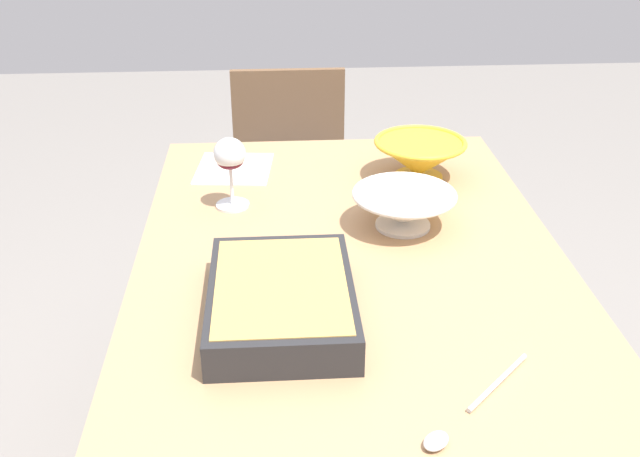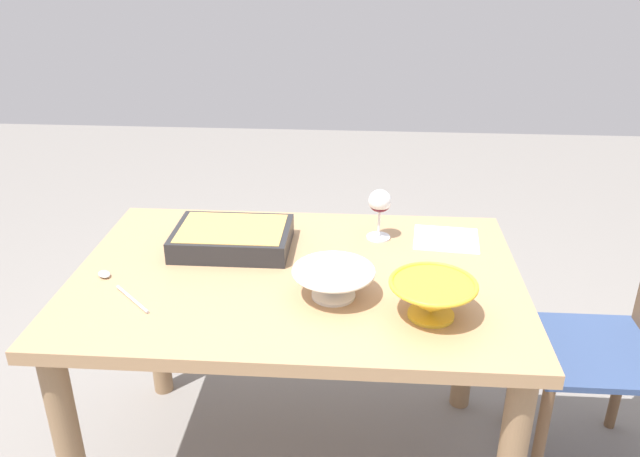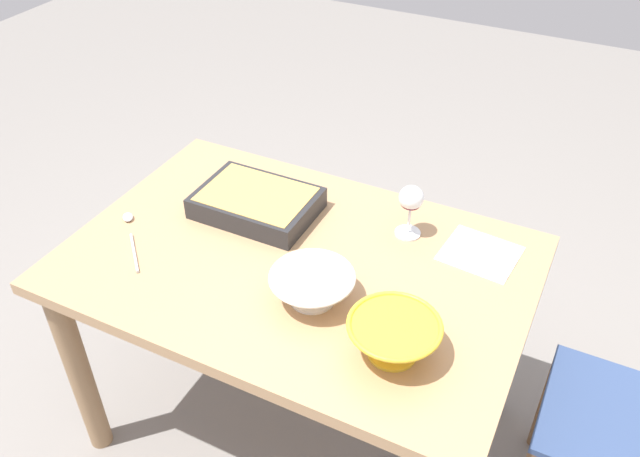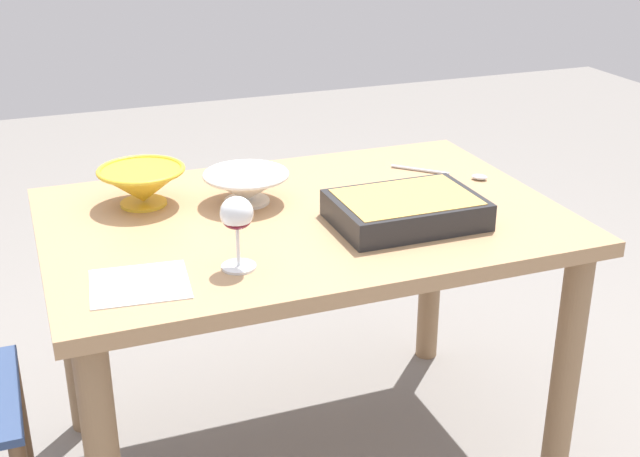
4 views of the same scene
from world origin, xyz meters
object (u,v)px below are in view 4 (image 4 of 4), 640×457
(dining_table, at_px, (304,255))
(small_bowl, at_px, (142,184))
(napkin, at_px, (140,284))
(mixing_bowl, at_px, (246,186))
(wine_glass, at_px, (237,218))
(serving_spoon, at_px, (457,174))
(casserole_dish, at_px, (406,208))

(dining_table, distance_m, small_bowl, 0.45)
(small_bowl, distance_m, napkin, 0.46)
(dining_table, xyz_separation_m, mixing_bowl, (-0.11, 0.12, 0.16))
(wine_glass, distance_m, serving_spoon, 0.82)
(dining_table, relative_size, casserole_dish, 3.63)
(casserole_dish, xyz_separation_m, napkin, (-0.66, -0.11, -0.04))
(casserole_dish, height_order, mixing_bowl, mixing_bowl)
(wine_glass, distance_m, mixing_bowl, 0.39)
(mixing_bowl, bearing_deg, serving_spoon, -1.50)
(wine_glass, xyz_separation_m, casserole_dish, (0.45, 0.10, -0.08))
(small_bowl, height_order, serving_spoon, small_bowl)
(wine_glass, xyz_separation_m, serving_spoon, (0.73, 0.35, -0.11))
(wine_glass, bearing_deg, dining_table, 46.07)
(dining_table, bearing_deg, casserole_dish, -33.89)
(wine_glass, distance_m, small_bowl, 0.47)
(wine_glass, distance_m, napkin, 0.24)
(casserole_dish, bearing_deg, wine_glass, -167.18)
(casserole_dish, relative_size, napkin, 1.75)
(casserole_dish, relative_size, mixing_bowl, 1.59)
(small_bowl, distance_m, serving_spoon, 0.86)
(mixing_bowl, distance_m, small_bowl, 0.26)
(dining_table, distance_m, wine_glass, 0.41)
(mixing_bowl, distance_m, serving_spoon, 0.61)
(serving_spoon, bearing_deg, napkin, -159.31)
(small_bowl, xyz_separation_m, napkin, (-0.09, -0.45, -0.05))
(wine_glass, relative_size, serving_spoon, 0.77)
(small_bowl, height_order, napkin, small_bowl)
(small_bowl, bearing_deg, wine_glass, -74.16)
(wine_glass, height_order, napkin, wine_glass)
(casserole_dish, distance_m, mixing_bowl, 0.42)
(serving_spoon, relative_size, napkin, 1.05)
(dining_table, distance_m, serving_spoon, 0.52)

